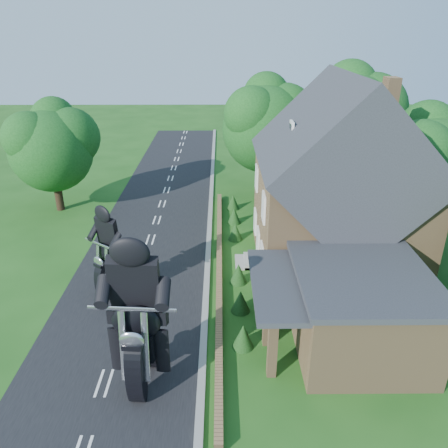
{
  "coord_description": "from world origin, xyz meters",
  "views": [
    {
      "loc": [
        4.39,
        -15.42,
        12.22
      ],
      "look_at": [
        4.56,
        5.21,
        2.8
      ],
      "focal_mm": 35.0,
      "sensor_mm": 36.0,
      "label": 1
    }
  ],
  "objects_px": {
    "motorcycle_lead": "(143,364)",
    "motorcycle_follow": "(114,281)",
    "garden_wall": "(219,269)",
    "house": "(337,191)",
    "annex": "(356,308)"
  },
  "relations": [
    {
      "from": "motorcycle_lead",
      "to": "motorcycle_follow",
      "type": "bearing_deg",
      "value": -64.04
    },
    {
      "from": "garden_wall",
      "to": "motorcycle_follow",
      "type": "height_order",
      "value": "motorcycle_follow"
    },
    {
      "from": "motorcycle_lead",
      "to": "motorcycle_follow",
      "type": "relative_size",
      "value": 1.29
    },
    {
      "from": "house",
      "to": "motorcycle_lead",
      "type": "distance_m",
      "value": 13.17
    },
    {
      "from": "house",
      "to": "annex",
      "type": "xyz_separation_m",
      "value": [
        -0.62,
        -6.8,
        -2.58
      ]
    },
    {
      "from": "annex",
      "to": "motorcycle_lead",
      "type": "distance_m",
      "value": 8.68
    },
    {
      "from": "garden_wall",
      "to": "annex",
      "type": "height_order",
      "value": "annex"
    },
    {
      "from": "garden_wall",
      "to": "annex",
      "type": "distance_m",
      "value": 8.19
    },
    {
      "from": "motorcycle_follow",
      "to": "annex",
      "type": "bearing_deg",
      "value": -163.37
    },
    {
      "from": "house",
      "to": "motorcycle_lead",
      "type": "height_order",
      "value": "house"
    },
    {
      "from": "motorcycle_lead",
      "to": "garden_wall",
      "type": "bearing_deg",
      "value": -105.13
    },
    {
      "from": "house",
      "to": "motorcycle_lead",
      "type": "relative_size",
      "value": 5.14
    },
    {
      "from": "house",
      "to": "annex",
      "type": "bearing_deg",
      "value": -95.24
    },
    {
      "from": "garden_wall",
      "to": "house",
      "type": "distance_m",
      "value": 7.52
    },
    {
      "from": "garden_wall",
      "to": "house",
      "type": "bearing_deg",
      "value": 9.17
    }
  ]
}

